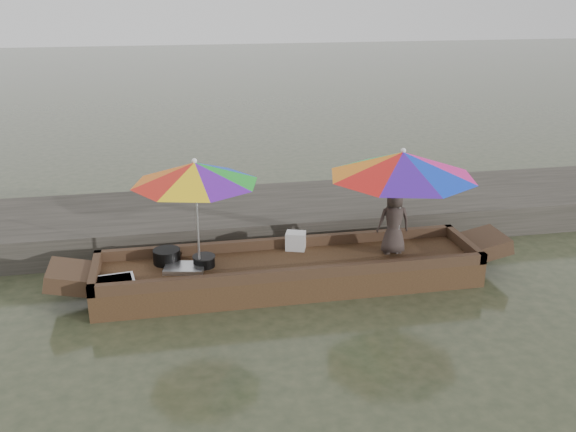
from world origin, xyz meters
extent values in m
plane|color=#2C3421|center=(0.00, 0.00, 0.00)|extent=(80.00, 80.00, 0.00)
cube|color=#2D2B26|center=(0.00, 2.20, 0.25)|extent=(22.00, 2.20, 0.50)
cube|color=black|center=(0.00, 0.00, 0.17)|extent=(5.32, 1.20, 0.35)
cylinder|color=black|center=(-1.67, 0.31, 0.45)|extent=(0.38, 0.38, 0.20)
cube|color=silver|center=(-2.36, -0.29, 0.39)|extent=(0.58, 0.44, 0.09)
cube|color=silver|center=(-1.44, 0.02, 0.38)|extent=(0.60, 0.47, 0.06)
cylinder|color=black|center=(-1.17, 0.10, 0.42)|extent=(0.30, 0.30, 0.14)
cube|color=silver|center=(0.18, 0.45, 0.48)|extent=(0.34, 0.30, 0.26)
imported|color=#362C28|center=(1.52, 0.06, 0.83)|extent=(0.49, 0.33, 0.96)
camera|label=1|loc=(-1.61, -8.02, 3.97)|focal=40.00mm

